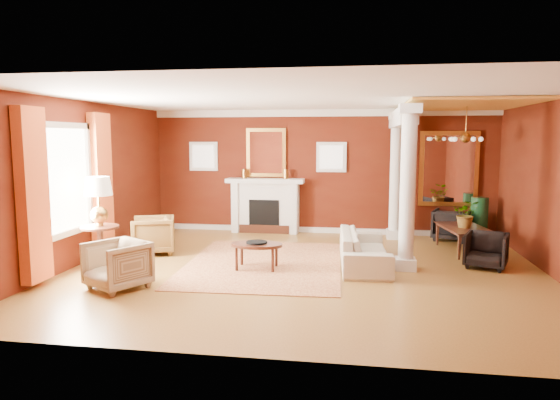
% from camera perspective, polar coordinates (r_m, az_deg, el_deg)
% --- Properties ---
extents(ground, '(8.00, 8.00, 0.00)m').
position_cam_1_polar(ground, '(8.61, 2.85, -8.00)').
color(ground, brown).
rests_on(ground, ground).
extents(room_shell, '(8.04, 7.04, 2.92)m').
position_cam_1_polar(room_shell, '(8.32, 2.93, 5.55)').
color(room_shell, '#511A0B').
rests_on(room_shell, ground).
extents(fireplace, '(1.85, 0.42, 1.29)m').
position_cam_1_polar(fireplace, '(11.89, -1.70, -0.63)').
color(fireplace, silver).
rests_on(fireplace, ground).
extents(overmantel_mirror, '(0.95, 0.07, 1.15)m').
position_cam_1_polar(overmantel_mirror, '(11.92, -1.60, 5.45)').
color(overmantel_mirror, gold).
rests_on(overmantel_mirror, fireplace).
extents(flank_window_left, '(0.70, 0.07, 0.70)m').
position_cam_1_polar(flank_window_left, '(12.31, -8.73, 4.95)').
color(flank_window_left, silver).
rests_on(flank_window_left, room_shell).
extents(flank_window_right, '(0.70, 0.07, 0.70)m').
position_cam_1_polar(flank_window_right, '(11.76, 5.89, 4.90)').
color(flank_window_right, silver).
rests_on(flank_window_right, room_shell).
extents(left_window, '(0.21, 2.55, 2.60)m').
position_cam_1_polar(left_window, '(9.06, -22.85, 1.36)').
color(left_window, white).
rests_on(left_window, room_shell).
extents(column_front, '(0.36, 0.36, 2.80)m').
position_cam_1_polar(column_front, '(8.65, 14.39, 1.47)').
color(column_front, silver).
rests_on(column_front, ground).
extents(column_back, '(0.36, 0.36, 2.80)m').
position_cam_1_polar(column_back, '(11.33, 13.09, 2.78)').
color(column_back, silver).
rests_on(column_back, ground).
extents(header_beam, '(0.30, 3.20, 0.32)m').
position_cam_1_polar(header_beam, '(10.21, 13.74, 9.02)').
color(header_beam, silver).
rests_on(header_beam, column_front).
extents(amber_ceiling, '(2.30, 3.40, 0.04)m').
position_cam_1_polar(amber_ceiling, '(10.24, 20.38, 10.18)').
color(amber_ceiling, '#EDB045').
rests_on(amber_ceiling, room_shell).
extents(dining_mirror, '(1.30, 0.07, 1.70)m').
position_cam_1_polar(dining_mirror, '(11.92, 18.72, 3.39)').
color(dining_mirror, gold).
rests_on(dining_mirror, room_shell).
extents(chandelier, '(0.60, 0.62, 0.75)m').
position_cam_1_polar(chandelier, '(10.28, 20.45, 6.69)').
color(chandelier, '#AA7E35').
rests_on(chandelier, room_shell).
extents(crown_trim, '(8.00, 0.08, 0.16)m').
position_cam_1_polar(crown_trim, '(11.78, 4.72, 9.88)').
color(crown_trim, silver).
rests_on(crown_trim, room_shell).
extents(base_trim, '(8.00, 0.08, 0.12)m').
position_cam_1_polar(base_trim, '(11.96, 4.59, -3.44)').
color(base_trim, silver).
rests_on(base_trim, ground).
extents(rug, '(2.86, 3.73, 0.01)m').
position_cam_1_polar(rug, '(9.03, -1.83, -7.24)').
color(rug, maroon).
rests_on(rug, ground).
extents(sofa, '(0.72, 2.10, 0.81)m').
position_cam_1_polar(sofa, '(8.92, 9.63, -4.89)').
color(sofa, beige).
rests_on(sofa, ground).
extents(armchair_leopard, '(0.95, 0.98, 0.80)m').
position_cam_1_polar(armchair_leopard, '(10.05, -14.30, -3.69)').
color(armchair_leopard, black).
rests_on(armchair_leopard, ground).
extents(armchair_stripe, '(1.03, 1.02, 0.79)m').
position_cam_1_polar(armchair_stripe, '(7.86, -18.11, -6.83)').
color(armchair_stripe, tan).
rests_on(armchair_stripe, ground).
extents(coffee_table, '(0.89, 0.89, 0.45)m').
position_cam_1_polar(coffee_table, '(8.58, -2.68, -5.27)').
color(coffee_table, black).
rests_on(coffee_table, ground).
extents(coffee_book, '(0.15, 0.06, 0.20)m').
position_cam_1_polar(coffee_book, '(8.62, -2.57, -4.20)').
color(coffee_book, black).
rests_on(coffee_book, coffee_table).
extents(side_table, '(0.64, 0.64, 1.59)m').
position_cam_1_polar(side_table, '(9.06, -19.99, -0.69)').
color(side_table, black).
rests_on(side_table, ground).
extents(dining_table, '(0.72, 1.47, 0.79)m').
position_cam_1_polar(dining_table, '(10.51, 20.46, -3.48)').
color(dining_table, black).
rests_on(dining_table, ground).
extents(dining_chair_near, '(0.84, 0.82, 0.68)m').
position_cam_1_polar(dining_chair_near, '(9.37, 22.50, -5.15)').
color(dining_chair_near, black).
rests_on(dining_chair_near, ground).
extents(dining_chair_far, '(0.91, 0.88, 0.76)m').
position_cam_1_polar(dining_chair_far, '(11.61, 18.96, -2.54)').
color(dining_chair_far, black).
rests_on(dining_chair_far, ground).
extents(green_urn, '(0.41, 0.41, 0.98)m').
position_cam_1_polar(green_urn, '(11.72, 21.76, -2.54)').
color(green_urn, '#12391C').
rests_on(green_urn, ground).
extents(potted_plant, '(0.56, 0.61, 0.43)m').
position_cam_1_polar(potted_plant, '(10.36, 20.56, -0.25)').
color(potted_plant, '#26591E').
rests_on(potted_plant, dining_table).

